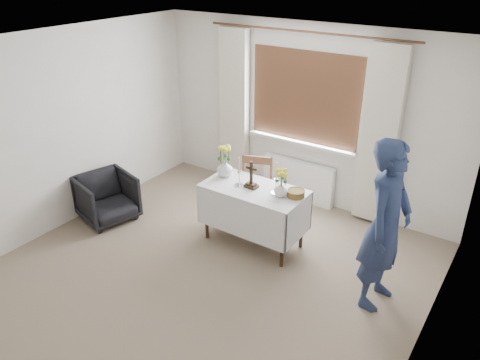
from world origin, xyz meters
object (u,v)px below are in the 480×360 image
wooden_cross (251,175)px  armchair (107,198)px  flower_vase_left (225,168)px  altar_table (254,216)px  wooden_chair (254,194)px  flower_vase_right (281,189)px  person (386,226)px

wooden_cross → armchair: bearing=-160.2°
flower_vase_left → altar_table: bearing=-9.6°
wooden_chair → flower_vase_right: bearing=-52.1°
wooden_chair → person: person is taller
armchair → flower_vase_left: (1.45, 0.69, 0.55)m
person → flower_vase_right: size_ratio=10.21×
person → wooden_cross: (-1.67, 0.18, 0.03)m
person → wooden_chair: bearing=78.6°
person → flower_vase_left: person is taller
altar_table → wooden_cross: bearing=-176.4°
altar_table → wooden_chair: size_ratio=1.33×
wooden_cross → altar_table: bearing=5.6°
person → altar_table: bearing=88.1°
wooden_chair → flower_vase_left: 0.55m
altar_table → flower_vase_left: 0.69m
person → wooden_cross: 1.68m
flower_vase_left → flower_vase_right: size_ratio=1.21×
person → wooden_cross: person is taller
wooden_cross → flower_vase_left: size_ratio=1.57×
armchair → wooden_cross: wooden_cross is taller
armchair → wooden_cross: (1.90, 0.61, 0.61)m
flower_vase_right → person: bearing=-8.3°
altar_table → wooden_cross: wooden_cross is taller
flower_vase_right → armchair: bearing=-165.0°
flower_vase_left → person: bearing=-7.1°
flower_vase_right → wooden_chair: bearing=149.4°
wooden_chair → armchair: bearing=-172.5°
armchair → person: size_ratio=0.39×
wooden_chair → wooden_cross: bearing=-84.8°
altar_table → flower_vase_left: bearing=170.4°
wooden_cross → flower_vase_right: bearing=2.8°
wooden_chair → person: size_ratio=0.52×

